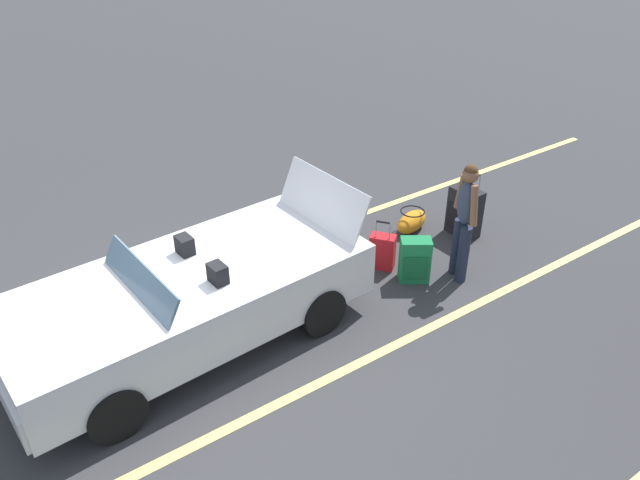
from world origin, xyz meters
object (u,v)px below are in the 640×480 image
(convertible_car, at_px, (173,305))
(suitcase_large_black, at_px, (464,212))
(suitcase_small_carryon, at_px, (382,251))
(traveler_person, at_px, (465,216))
(suitcase_medium_bright, at_px, (415,260))
(duffel_bag, at_px, (412,221))

(convertible_car, relative_size, suitcase_large_black, 4.26)
(suitcase_small_carryon, xyz_separation_m, traveler_person, (-0.70, 0.76, 0.68))
(suitcase_medium_bright, xyz_separation_m, suitcase_small_carryon, (0.15, -0.48, -0.06))
(convertible_car, distance_m, traveler_person, 3.80)
(convertible_car, xyz_separation_m, suitcase_large_black, (-4.57, 0.07, -0.22))
(suitcase_large_black, xyz_separation_m, suitcase_medium_bright, (1.42, 0.48, -0.06))
(convertible_car, xyz_separation_m, suitcase_medium_bright, (-3.15, 0.55, -0.28))
(suitcase_large_black, bearing_deg, traveler_person, 39.16)
(suitcase_small_carryon, distance_m, duffel_bag, 1.13)
(suitcase_large_black, bearing_deg, suitcase_small_carryon, -1.65)
(suitcase_small_carryon, distance_m, traveler_person, 1.23)
(suitcase_small_carryon, bearing_deg, duffel_bag, -10.28)
(suitcase_large_black, xyz_separation_m, traveler_person, (0.88, 0.76, 0.56))
(suitcase_large_black, bearing_deg, duffel_bag, -43.55)
(duffel_bag, bearing_deg, convertible_car, 6.24)
(suitcase_large_black, xyz_separation_m, duffel_bag, (0.57, -0.51, -0.21))
(convertible_car, bearing_deg, suitcase_medium_bright, 166.42)
(suitcase_small_carryon, xyz_separation_m, duffel_bag, (-1.01, -0.51, -0.09))
(convertible_car, height_order, suitcase_large_black, convertible_car)
(suitcase_medium_bright, bearing_deg, duffel_bag, 174.18)
(suitcase_medium_bright, relative_size, traveler_person, 0.38)
(traveler_person, bearing_deg, convertible_car, 9.85)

